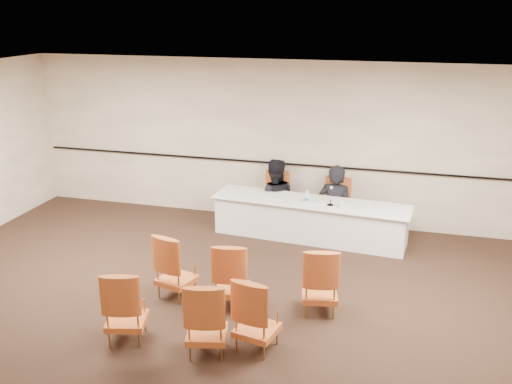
% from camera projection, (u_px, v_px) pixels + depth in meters
% --- Properties ---
extents(floor, '(10.00, 10.00, 0.00)m').
position_uv_depth(floor, '(215.00, 324.00, 7.34)').
color(floor, black).
rests_on(floor, ground).
extents(ceiling, '(10.00, 10.00, 0.00)m').
position_uv_depth(ceiling, '(209.00, 90.00, 6.40)').
color(ceiling, silver).
rests_on(ceiling, ground).
extents(wall_back, '(10.00, 0.04, 3.00)m').
position_uv_depth(wall_back, '(284.00, 142.00, 10.53)').
color(wall_back, '#B0A68A').
rests_on(wall_back, ground).
extents(wall_rail, '(9.80, 0.04, 0.03)m').
position_uv_depth(wall_rail, '(284.00, 164.00, 10.62)').
color(wall_rail, black).
rests_on(wall_rail, wall_back).
extents(panel_table, '(3.49, 1.09, 0.69)m').
position_uv_depth(panel_table, '(310.00, 220.00, 9.95)').
color(panel_table, silver).
rests_on(panel_table, ground).
extents(panelist_main, '(0.70, 0.51, 1.78)m').
position_uv_depth(panelist_main, '(335.00, 212.00, 10.31)').
color(panelist_main, black).
rests_on(panelist_main, ground).
extents(panelist_main_chair, '(0.54, 0.54, 0.95)m').
position_uv_depth(panelist_main_chair, '(335.00, 205.00, 10.27)').
color(panelist_main_chair, '#AB4C1E').
rests_on(panelist_main_chair, ground).
extents(panelist_second, '(0.95, 0.83, 1.68)m').
position_uv_depth(panelist_second, '(274.00, 202.00, 10.68)').
color(panelist_second, black).
rests_on(panelist_second, ground).
extents(panelist_second_chair, '(0.54, 0.54, 0.95)m').
position_uv_depth(panelist_second_chair, '(274.00, 198.00, 10.65)').
color(panelist_second_chair, '#AB4C1E').
rests_on(panelist_second_chair, ground).
extents(papers, '(0.31, 0.23, 0.00)m').
position_uv_depth(papers, '(327.00, 203.00, 9.75)').
color(papers, white).
rests_on(papers, panel_table).
extents(microphone, '(0.12, 0.22, 0.30)m').
position_uv_depth(microphone, '(331.00, 197.00, 9.59)').
color(microphone, black).
rests_on(microphone, panel_table).
extents(water_bottle, '(0.07, 0.07, 0.22)m').
position_uv_depth(water_bottle, '(307.00, 196.00, 9.74)').
color(water_bottle, '#16727C').
rests_on(water_bottle, panel_table).
extents(drinking_glass, '(0.08, 0.08, 0.10)m').
position_uv_depth(drinking_glass, '(308.00, 199.00, 9.81)').
color(drinking_glass, silver).
rests_on(drinking_glass, panel_table).
extents(coffee_cup, '(0.10, 0.10, 0.13)m').
position_uv_depth(coffee_cup, '(341.00, 204.00, 9.49)').
color(coffee_cup, silver).
rests_on(coffee_cup, panel_table).
extents(aud_chair_front_left, '(0.62, 0.62, 0.95)m').
position_uv_depth(aud_chair_front_left, '(176.00, 265.00, 7.91)').
color(aud_chair_front_left, '#AB4C1E').
rests_on(aud_chair_front_left, ground).
extents(aud_chair_front_mid, '(0.58, 0.58, 0.95)m').
position_uv_depth(aud_chair_front_mid, '(231.00, 274.00, 7.65)').
color(aud_chair_front_mid, '#AB4C1E').
rests_on(aud_chair_front_mid, ground).
extents(aud_chair_front_right, '(0.59, 0.59, 0.95)m').
position_uv_depth(aud_chair_front_right, '(320.00, 279.00, 7.50)').
color(aud_chair_front_right, '#AB4C1E').
rests_on(aud_chair_front_right, ground).
extents(aud_chair_back_left, '(0.61, 0.61, 0.95)m').
position_uv_depth(aud_chair_back_left, '(126.00, 305.00, 6.87)').
color(aud_chair_back_left, '#AB4C1E').
rests_on(aud_chair_back_left, ground).
extents(aud_chair_back_mid, '(0.60, 0.60, 0.95)m').
position_uv_depth(aud_chair_back_mid, '(207.00, 317.00, 6.60)').
color(aud_chair_back_mid, '#AB4C1E').
rests_on(aud_chair_back_mid, ground).
extents(aud_chair_back_right, '(0.59, 0.59, 0.95)m').
position_uv_depth(aud_chair_back_right, '(257.00, 313.00, 6.68)').
color(aud_chair_back_right, '#AB4C1E').
rests_on(aud_chair_back_right, ground).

